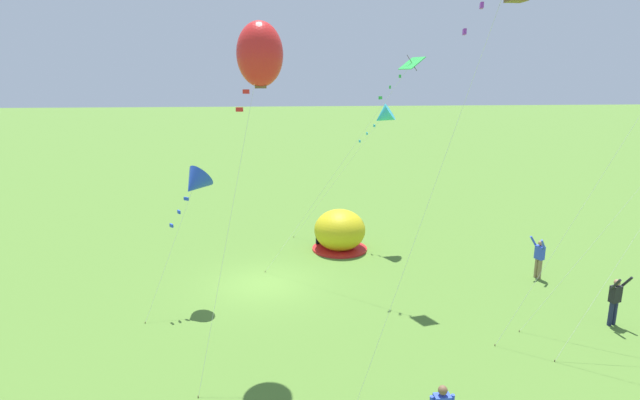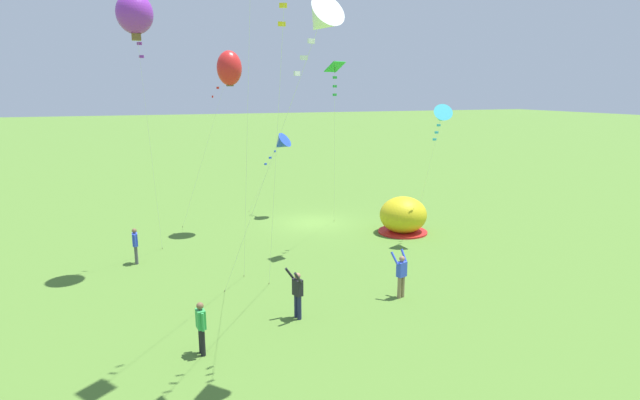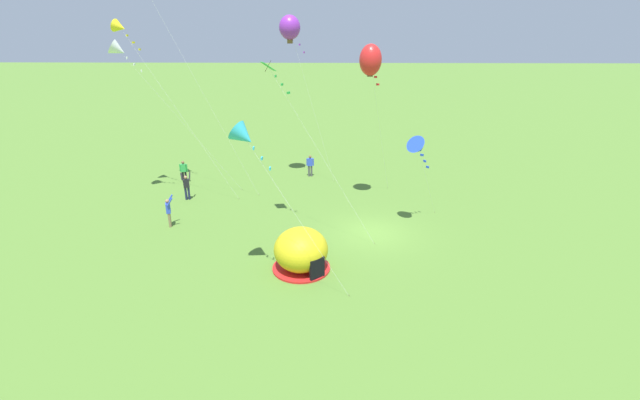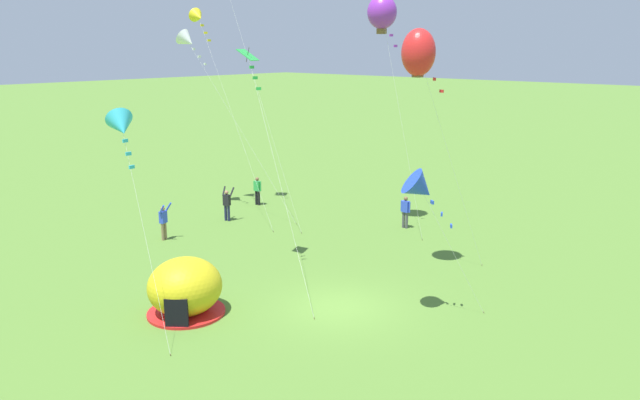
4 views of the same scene
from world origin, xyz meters
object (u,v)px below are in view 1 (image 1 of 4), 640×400
at_px(kite_green, 404,73).
at_px(kite_red, 260,54).
at_px(kite_blue, 195,184).
at_px(person_arms_raised, 615,299).
at_px(popup_tent, 340,231).
at_px(kite_cyan, 383,117).
at_px(person_strolling, 539,256).

bearing_deg(kite_green, kite_red, -53.52).
bearing_deg(kite_green, kite_blue, -86.83).
relative_size(kite_green, kite_blue, 1.74).
relative_size(person_arms_raised, kite_blue, 0.35).
bearing_deg(kite_blue, kite_red, 35.88).
height_order(person_arms_raised, kite_red, kite_red).
height_order(popup_tent, kite_green, kite_green).
bearing_deg(kite_green, popup_tent, -161.52).
bearing_deg(kite_red, kite_cyan, 148.13).
bearing_deg(kite_cyan, person_strolling, 47.13).
distance_m(kite_green, kite_red, 6.74).
distance_m(popup_tent, kite_blue, 9.10).
xyz_separation_m(person_strolling, kite_red, (4.24, -11.82, 8.19)).
height_order(kite_green, kite_cyan, kite_green).
distance_m(kite_cyan, kite_red, 11.63).
bearing_deg(kite_blue, person_arms_raised, 75.89).
xyz_separation_m(person_arms_raised, person_strolling, (-4.39, -0.34, -0.00)).
bearing_deg(popup_tent, kite_blue, -49.47).
xyz_separation_m(kite_cyan, kite_blue, (6.09, -8.57, -2.00)).
relative_size(person_arms_raised, kite_cyan, 0.26).
xyz_separation_m(person_arms_raised, kite_cyan, (-9.79, -6.16, 5.70)).
height_order(kite_green, kite_red, kite_red).
height_order(popup_tent, kite_blue, kite_blue).
height_order(person_arms_raised, kite_cyan, kite_cyan).
bearing_deg(person_arms_raised, kite_cyan, -147.83).
bearing_deg(person_arms_raised, kite_green, -121.55).
bearing_deg(kite_blue, person_strolling, 92.73).
bearing_deg(person_strolling, person_arms_raised, 4.38).
bearing_deg(person_arms_raised, person_strolling, -175.62).
bearing_deg(person_arms_raised, popup_tent, -137.28).
height_order(kite_cyan, kite_red, kite_red).
bearing_deg(kite_blue, kite_cyan, 125.41).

